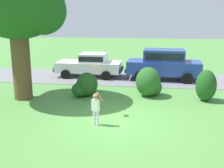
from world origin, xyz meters
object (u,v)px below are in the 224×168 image
(child_thrower, at_px, (96,107))
(oak_tree_large, at_px, (19,3))
(parked_suv, at_px, (164,63))
(parked_sedan, at_px, (90,64))
(frisbee, at_px, (96,67))

(child_thrower, bearing_deg, oak_tree_large, 143.60)
(parked_suv, height_order, child_thrower, parked_suv)
(child_thrower, bearing_deg, parked_sedan, 103.58)
(oak_tree_large, height_order, child_thrower, oak_tree_large)
(parked_sedan, relative_size, frisbee, 14.86)
(parked_suv, bearing_deg, child_thrower, -108.84)
(parked_suv, bearing_deg, frisbee, -113.12)
(parked_suv, relative_size, frisbee, 16.02)
(parked_suv, xyz_separation_m, child_thrower, (-2.74, -8.03, -0.36))
(oak_tree_large, xyz_separation_m, frisbee, (3.94, -1.89, -2.54))
(oak_tree_large, distance_m, frisbee, 5.05)
(oak_tree_large, relative_size, child_thrower, 5.12)
(frisbee, bearing_deg, parked_suv, 66.88)
(oak_tree_large, bearing_deg, parked_sedan, 67.82)
(child_thrower, bearing_deg, frisbee, 99.63)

